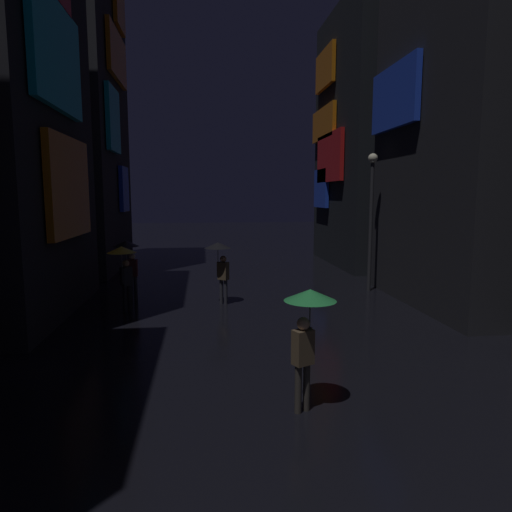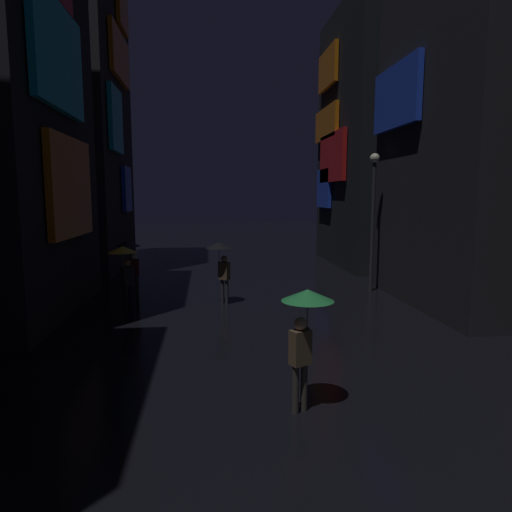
% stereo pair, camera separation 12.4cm
% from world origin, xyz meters
% --- Properties ---
extents(building_left_far, '(4.25, 7.50, 17.10)m').
position_xyz_m(building_left_far, '(-7.48, 21.75, 8.56)').
color(building_left_far, '#232328').
rests_on(building_left_far, ground).
extents(building_right_far, '(4.25, 7.84, 13.22)m').
position_xyz_m(building_right_far, '(7.47, 21.94, 6.61)').
color(building_right_far, black).
rests_on(building_right_far, ground).
extents(pedestrian_near_crossing_yellow, '(0.90, 0.90, 2.12)m').
position_xyz_m(pedestrian_near_crossing_yellow, '(-3.87, 12.62, 1.67)').
color(pedestrian_near_crossing_yellow, black).
rests_on(pedestrian_near_crossing_yellow, ground).
extents(pedestrian_midstreet_left_black, '(0.90, 0.90, 2.12)m').
position_xyz_m(pedestrian_midstreet_left_black, '(-3.99, 14.38, 1.67)').
color(pedestrian_midstreet_left_black, '#2D2D38').
rests_on(pedestrian_midstreet_left_black, ground).
extents(pedestrian_far_right_black, '(0.90, 0.90, 2.12)m').
position_xyz_m(pedestrian_far_right_black, '(-0.83, 13.44, 1.67)').
color(pedestrian_far_right_black, '#2D2D38').
rests_on(pedestrian_far_right_black, ground).
extents(pedestrian_midstreet_centre_green, '(0.90, 0.90, 2.12)m').
position_xyz_m(pedestrian_midstreet_centre_green, '(0.36, 5.50, 1.67)').
color(pedestrian_midstreet_centre_green, '#38332D').
rests_on(pedestrian_midstreet_centre_green, ground).
extents(streetlamp_right_far, '(0.36, 0.36, 5.25)m').
position_xyz_m(streetlamp_right_far, '(5.00, 14.91, 3.30)').
color(streetlamp_right_far, '#2D2D33').
rests_on(streetlamp_right_far, ground).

